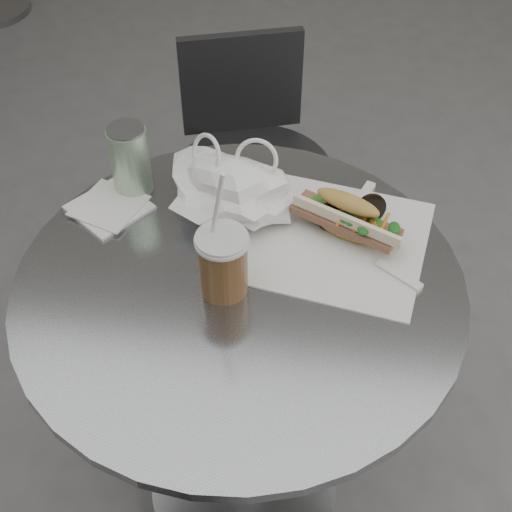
# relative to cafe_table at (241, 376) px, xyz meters

# --- Properties ---
(cafe_table) EXTENTS (0.76, 0.76, 0.74)m
(cafe_table) POSITION_rel_cafe_table_xyz_m (0.00, 0.00, 0.00)
(cafe_table) COLOR slate
(cafe_table) RESTS_ON ground
(chair_far) EXTENTS (0.41, 0.44, 0.76)m
(chair_far) POSITION_rel_cafe_table_xyz_m (-0.08, 0.65, -0.13)
(chair_far) COLOR #2C2C2F
(chair_far) RESTS_ON ground
(sandwich_paper) EXTENTS (0.36, 0.34, 0.00)m
(sandwich_paper) POSITION_rel_cafe_table_xyz_m (0.15, 0.12, 0.28)
(sandwich_paper) COLOR white
(sandwich_paper) RESTS_ON cafe_table
(banh_mi) EXTENTS (0.25, 0.19, 0.08)m
(banh_mi) POSITION_rel_cafe_table_xyz_m (0.17, 0.14, 0.32)
(banh_mi) COLOR tan
(banh_mi) RESTS_ON sandwich_paper
(iced_coffee) EXTENTS (0.09, 0.09, 0.25)m
(iced_coffee) POSITION_rel_cafe_table_xyz_m (-0.02, -0.02, 0.34)
(iced_coffee) COLOR brown
(iced_coffee) RESTS_ON cafe_table
(sunglasses) EXTENTS (0.13, 0.08, 0.06)m
(sunglasses) POSITION_rel_cafe_table_xyz_m (0.17, 0.17, 0.30)
(sunglasses) COLOR black
(sunglasses) RESTS_ON cafe_table
(plastic_bag) EXTENTS (0.27, 0.24, 0.11)m
(plastic_bag) POSITION_rel_cafe_table_xyz_m (-0.04, 0.17, 0.33)
(plastic_bag) COLOR white
(plastic_bag) RESTS_ON cafe_table
(napkin_stack) EXTENTS (0.17, 0.17, 0.01)m
(napkin_stack) POSITION_rel_cafe_table_xyz_m (-0.27, 0.14, 0.28)
(napkin_stack) COLOR white
(napkin_stack) RESTS_ON cafe_table
(drink_can) EXTENTS (0.07, 0.07, 0.14)m
(drink_can) POSITION_rel_cafe_table_xyz_m (-0.24, 0.21, 0.34)
(drink_can) COLOR #649858
(drink_can) RESTS_ON cafe_table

